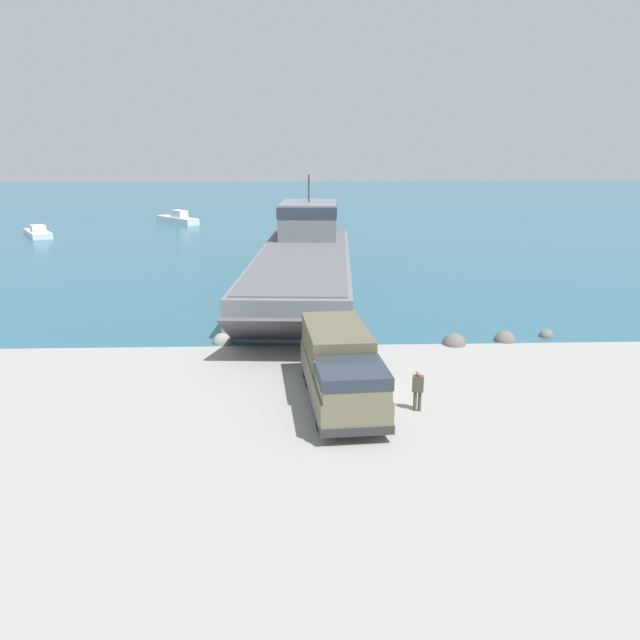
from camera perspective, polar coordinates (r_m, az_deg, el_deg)
name	(u,v)px	position (r m, az deg, el deg)	size (l,w,h in m)	color
ground_plane	(362,396)	(26.36, 3.82, -6.91)	(240.00, 240.00, 0.00)	gray
water_surface	(311,204)	(121.75, -0.87, 10.59)	(240.00, 180.00, 0.01)	#285B70
landing_craft	(304,255)	(49.44, -1.43, 5.94)	(8.97, 33.46, 7.86)	slate
military_truck	(341,367)	(25.13, 1.93, -4.31)	(3.22, 8.13, 2.85)	#6B664C
soldier_on_ramp	(418,388)	(24.81, 8.94, -6.13)	(0.48, 0.33, 1.67)	#4C4738
moored_boat_a	(178,219)	(90.66, -12.89, 8.99)	(6.95, 7.49, 1.86)	white
moored_boat_b	(38,233)	(82.18, -24.40, 7.30)	(5.54, 7.36, 1.38)	white
shoreline_rock_a	(505,341)	(35.08, 16.52, -1.84)	(1.12, 1.12, 1.12)	#66605B
shoreline_rock_b	(454,344)	(33.78, 12.15, -2.19)	(1.23, 1.23, 1.23)	#66605B
shoreline_rock_c	(223,343)	(33.70, -8.90, -2.07)	(1.07, 1.07, 1.07)	gray
shoreline_rock_d	(546,336)	(36.61, 19.98, -1.43)	(0.80, 0.80, 0.80)	#66605B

